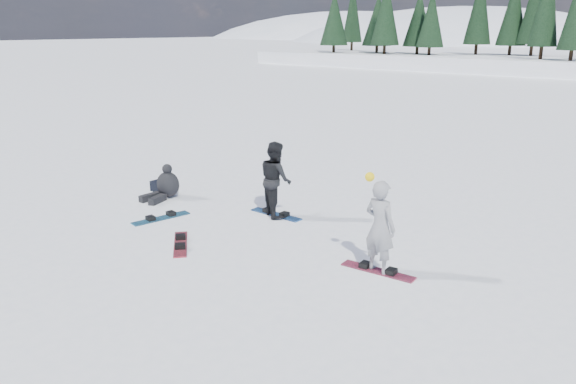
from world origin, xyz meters
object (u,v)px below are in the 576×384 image
Objects in this scene: snowboarder_woman at (380,227)px; seated_rider at (166,185)px; snowboarder_man at (276,179)px; gear_bag at (159,186)px; snowboard_loose_a at (161,218)px; snowboard_loose_b at (181,244)px.

seated_rider is (-7.13, 0.48, -0.57)m from snowboarder_woman.
snowboarder_man is 4.22× the size of gear_bag.
gear_bag is 0.30× the size of snowboard_loose_a.
snowboarder_woman reaches higher than seated_rider.
snowboard_loose_a is at bearing -36.33° from gear_bag.
seated_rider is 0.79× the size of snowboard_loose_a.
seated_rider is 0.79× the size of snowboard_loose_b.
snowboard_loose_b is at bearing 27.60° from snowboarder_woman.
snowboarder_man is 4.15m from gear_bag.
snowboarder_man is 1.27× the size of snowboard_loose_a.
gear_bag reaches higher than snowboard_loose_a.
gear_bag is at bearing 1.12° from snowboarder_woman.
snowboarder_man reaches higher than gear_bag.
seated_rider is at bearing 57.27° from snowboard_loose_a.
seated_rider is 1.85m from snowboard_loose_a.
snowboarder_woman is 4.02m from snowboarder_man.
seated_rider reaches higher than gear_bag.
gear_bag is (-7.83, 0.74, -0.78)m from snowboarder_woman.
snowboarder_man is 1.60× the size of seated_rider.
snowboard_loose_b is at bearing -43.46° from seated_rider.
gear_bag is (-0.70, 0.26, -0.22)m from seated_rider.
snowboarder_woman is at bearing 61.55° from snowboard_loose_b.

